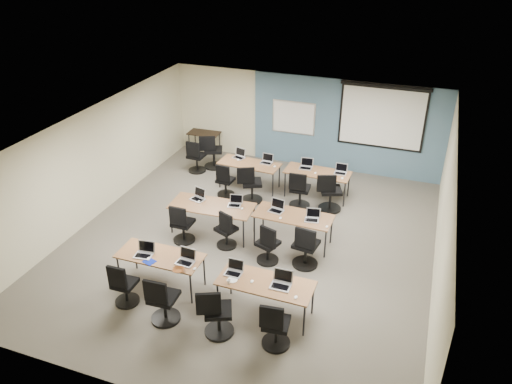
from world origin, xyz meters
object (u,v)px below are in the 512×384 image
at_px(training_table_front_right, 266,284).
at_px(task_chair_7, 305,250).
at_px(task_chair_11, 329,195).
at_px(projector_screen, 382,113).
at_px(task_chair_3, 275,328).
at_px(task_chair_4, 182,227).
at_px(task_chair_2, 216,316).
at_px(laptop_7, 312,217).
at_px(laptop_8, 239,155).
at_px(task_chair_9, 251,187).
at_px(laptop_5, 235,203).
at_px(spare_chair_b, 196,159).
at_px(laptop_6, 277,208).
at_px(spare_chair_a, 212,154).
at_px(training_table_back_right, 317,173).
at_px(laptop_3, 281,282).
at_px(whiteboard, 294,118).
at_px(task_chair_8, 225,183).
at_px(training_table_mid_right, 293,217).
at_px(laptop_4, 198,197).
at_px(task_chair_6, 268,247).
at_px(training_table_back_left, 249,165).
at_px(laptop_2, 234,270).
at_px(laptop_10, 306,166).
at_px(laptop_9, 267,161).
at_px(training_table_mid_left, 212,207).
at_px(task_chair_5, 226,232).
at_px(laptop_11, 341,171).
at_px(task_chair_1, 162,303).
at_px(laptop_1, 186,259).
at_px(training_table_front_left, 160,257).

distance_m(training_table_front_right, task_chair_7, 1.72).
bearing_deg(task_chair_11, projector_screen, 50.20).
height_order(task_chair_3, task_chair_4, same).
distance_m(task_chair_2, laptop_7, 3.33).
bearing_deg(laptop_8, laptop_7, -27.36).
distance_m(training_table_front_right, task_chair_9, 4.30).
xyz_separation_m(laptop_5, spare_chair_b, (-2.30, 2.61, -0.38)).
xyz_separation_m(task_chair_3, task_chair_11, (-0.15, 4.88, 0.03)).
bearing_deg(laptop_6, spare_chair_a, 144.84).
distance_m(training_table_back_right, laptop_3, 4.77).
distance_m(whiteboard, task_chair_8, 3.03).
relative_size(training_table_mid_right, laptop_4, 5.31).
xyz_separation_m(task_chair_6, spare_chair_a, (-3.07, 3.93, 0.04)).
height_order(training_table_back_right, laptop_6, laptop_6).
height_order(laptop_3, laptop_5, laptop_3).
bearing_deg(training_table_back_left, task_chair_8, -118.65).
relative_size(training_table_mid_right, spare_chair_b, 1.76).
relative_size(task_chair_3, spare_chair_b, 0.99).
height_order(laptop_7, task_chair_8, laptop_7).
relative_size(training_table_back_left, laptop_2, 5.27).
relative_size(spare_chair_a, spare_chair_b, 1.06).
height_order(task_chair_2, laptop_10, task_chair_2).
relative_size(training_table_mid_right, task_chair_11, 1.66).
distance_m(training_table_mid_right, laptop_10, 2.49).
relative_size(laptop_7, laptop_9, 1.00).
height_order(laptop_9, task_chair_11, task_chair_11).
xyz_separation_m(training_table_mid_left, training_table_mid_right, (1.89, 0.21, -0.01)).
bearing_deg(task_chair_8, task_chair_3, -53.91).
xyz_separation_m(task_chair_4, laptop_5, (0.98, 0.80, 0.38)).
xyz_separation_m(task_chair_2, task_chair_5, (-0.89, 2.55, -0.03)).
distance_m(task_chair_6, laptop_11, 3.49).
bearing_deg(task_chair_6, task_chair_7, 29.51).
height_order(task_chair_8, task_chair_9, task_chair_9).
height_order(task_chair_1, laptop_6, task_chair_1).
xyz_separation_m(laptop_2, task_chair_4, (-1.91, 1.54, -0.39)).
bearing_deg(laptop_7, task_chair_8, 139.79).
height_order(training_table_back_left, laptop_10, laptop_10).
height_order(laptop_1, task_chair_2, task_chair_2).
bearing_deg(task_chair_11, training_table_front_left, -142.00).
bearing_deg(task_chair_6, laptop_9, 128.28).
xyz_separation_m(training_table_front_left, laptop_11, (2.59, 4.80, 0.11)).
xyz_separation_m(whiteboard, task_chair_2, (0.77, -7.37, -1.03)).
height_order(training_table_mid_right, task_chair_1, task_chair_1).
distance_m(training_table_front_left, laptop_4, 2.32).
bearing_deg(task_chair_5, training_table_front_left, -89.45).
relative_size(training_table_front_right, laptop_2, 5.58).
xyz_separation_m(training_table_back_left, laptop_10, (1.51, 0.25, 0.11)).
relative_size(training_table_mid_right, laptop_7, 5.63).
xyz_separation_m(training_table_front_right, laptop_11, (0.37, 4.89, 0.11)).
bearing_deg(training_table_mid_left, laptop_4, 154.88).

